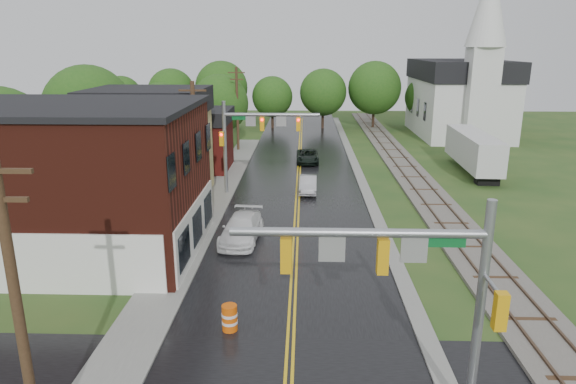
{
  "coord_description": "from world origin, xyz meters",
  "views": [
    {
      "loc": [
        0.47,
        -11.49,
        11.25
      ],
      "look_at": [
        -0.39,
        15.43,
        3.5
      ],
      "focal_mm": 32.0,
      "sensor_mm": 36.0,
      "label": 1
    }
  ],
  "objects_px": {
    "suv_dark": "(307,156)",
    "construction_barrel": "(230,318)",
    "brick_building": "(65,181)",
    "tree_left_a": "(2,140)",
    "utility_pole_c": "(237,108)",
    "tree_left_b": "(90,112)",
    "tree_left_e": "(221,105)",
    "sedan_silver": "(308,185)",
    "tree_left_c": "(163,114)",
    "utility_pole_a": "(18,311)",
    "church": "(462,90)",
    "utility_pole_b": "(195,146)",
    "traffic_signal_far": "(252,131)",
    "pickup_white": "(242,229)",
    "traffic_signal_near": "(408,274)",
    "semi_trailer": "(474,149)"
  },
  "relations": [
    {
      "from": "utility_pole_c",
      "to": "utility_pole_a",
      "type": "bearing_deg",
      "value": -90.0
    },
    {
      "from": "tree_left_b",
      "to": "suv_dark",
      "type": "xyz_separation_m",
      "value": [
        18.65,
        6.24,
        -5.08
      ]
    },
    {
      "from": "utility_pole_b",
      "to": "traffic_signal_near",
      "type": "bearing_deg",
      "value": -62.81
    },
    {
      "from": "tree_left_a",
      "to": "tree_left_b",
      "type": "bearing_deg",
      "value": 78.69
    },
    {
      "from": "brick_building",
      "to": "utility_pole_b",
      "type": "bearing_deg",
      "value": 50.93
    },
    {
      "from": "brick_building",
      "to": "tree_left_a",
      "type": "bearing_deg",
      "value": 136.87
    },
    {
      "from": "traffic_signal_far",
      "to": "utility_pole_a",
      "type": "bearing_deg",
      "value": -97.03
    },
    {
      "from": "brick_building",
      "to": "utility_pole_c",
      "type": "bearing_deg",
      "value": 78.91
    },
    {
      "from": "utility_pole_b",
      "to": "utility_pole_a",
      "type": "bearing_deg",
      "value": -90.0
    },
    {
      "from": "suv_dark",
      "to": "construction_barrel",
      "type": "xyz_separation_m",
      "value": [
        -3.3,
        -31.11,
        -0.08
      ]
    },
    {
      "from": "utility_pole_c",
      "to": "suv_dark",
      "type": "distance_m",
      "value": 10.43
    },
    {
      "from": "construction_barrel",
      "to": "traffic_signal_near",
      "type": "bearing_deg",
      "value": -40.1
    },
    {
      "from": "sedan_silver",
      "to": "tree_left_a",
      "type": "bearing_deg",
      "value": -163.51
    },
    {
      "from": "brick_building",
      "to": "tree_left_a",
      "type": "relative_size",
      "value": 1.65
    },
    {
      "from": "utility_pole_c",
      "to": "tree_left_b",
      "type": "relative_size",
      "value": 0.93
    },
    {
      "from": "tree_left_e",
      "to": "sedan_silver",
      "type": "xyz_separation_m",
      "value": [
        9.65,
        -18.32,
        -4.18
      ]
    },
    {
      "from": "traffic_signal_near",
      "to": "construction_barrel",
      "type": "bearing_deg",
      "value": 139.9
    },
    {
      "from": "traffic_signal_far",
      "to": "tree_left_b",
      "type": "relative_size",
      "value": 0.76
    },
    {
      "from": "tree_left_b",
      "to": "utility_pole_b",
      "type": "bearing_deg",
      "value": -41.86
    },
    {
      "from": "traffic_signal_near",
      "to": "utility_pole_a",
      "type": "relative_size",
      "value": 0.82
    },
    {
      "from": "tree_left_e",
      "to": "utility_pole_b",
      "type": "bearing_deg",
      "value": -85.1
    },
    {
      "from": "traffic_signal_far",
      "to": "sedan_silver",
      "type": "height_order",
      "value": "traffic_signal_far"
    },
    {
      "from": "traffic_signal_far",
      "to": "semi_trailer",
      "type": "distance_m",
      "value": 20.88
    },
    {
      "from": "semi_trailer",
      "to": "sedan_silver",
      "type": "bearing_deg",
      "value": -154.94
    },
    {
      "from": "brick_building",
      "to": "tree_left_b",
      "type": "xyz_separation_m",
      "value": [
        -5.36,
        16.9,
        1.57
      ]
    },
    {
      "from": "tree_left_e",
      "to": "suv_dark",
      "type": "relative_size",
      "value": 1.77
    },
    {
      "from": "tree_left_a",
      "to": "suv_dark",
      "type": "distance_m",
      "value": 26.65
    },
    {
      "from": "utility_pole_c",
      "to": "sedan_silver",
      "type": "height_order",
      "value": "utility_pole_c"
    },
    {
      "from": "brick_building",
      "to": "utility_pole_c",
      "type": "distance_m",
      "value": 29.56
    },
    {
      "from": "tree_left_a",
      "to": "sedan_silver",
      "type": "distance_m",
      "value": 21.88
    },
    {
      "from": "utility_pole_b",
      "to": "semi_trailer",
      "type": "bearing_deg",
      "value": 29.12
    },
    {
      "from": "semi_trailer",
      "to": "tree_left_c",
      "type": "bearing_deg",
      "value": 169.82
    },
    {
      "from": "tree_left_b",
      "to": "construction_barrel",
      "type": "xyz_separation_m",
      "value": [
        15.35,
        -24.87,
        -5.16
      ]
    },
    {
      "from": "utility_pole_b",
      "to": "tree_left_b",
      "type": "height_order",
      "value": "tree_left_b"
    },
    {
      "from": "utility_pole_c",
      "to": "utility_pole_b",
      "type": "bearing_deg",
      "value": -90.0
    },
    {
      "from": "utility_pole_c",
      "to": "tree_left_b",
      "type": "xyz_separation_m",
      "value": [
        -11.05,
        -12.1,
        1.0
      ]
    },
    {
      "from": "utility_pole_a",
      "to": "tree_left_c",
      "type": "bearing_deg",
      "value": 100.02
    },
    {
      "from": "tree_left_a",
      "to": "pickup_white",
      "type": "bearing_deg",
      "value": -16.36
    },
    {
      "from": "suv_dark",
      "to": "utility_pole_c",
      "type": "bearing_deg",
      "value": 141.32
    },
    {
      "from": "church",
      "to": "tree_left_e",
      "type": "xyz_separation_m",
      "value": [
        -28.85,
        -7.84,
        -1.02
      ]
    },
    {
      "from": "church",
      "to": "traffic_signal_near",
      "type": "relative_size",
      "value": 2.72
    },
    {
      "from": "church",
      "to": "sedan_silver",
      "type": "relative_size",
      "value": 5.24
    },
    {
      "from": "church",
      "to": "utility_pole_b",
      "type": "xyz_separation_m",
      "value": [
        -26.8,
        -31.74,
        -1.11
      ]
    },
    {
      "from": "brick_building",
      "to": "tree_left_c",
      "type": "bearing_deg",
      "value": 93.14
    },
    {
      "from": "traffic_signal_far",
      "to": "suv_dark",
      "type": "distance_m",
      "value": 12.69
    },
    {
      "from": "brick_building",
      "to": "church",
      "type": "bearing_deg",
      "value": 50.02
    },
    {
      "from": "utility_pole_c",
      "to": "semi_trailer",
      "type": "bearing_deg",
      "value": -22.65
    },
    {
      "from": "suv_dark",
      "to": "sedan_silver",
      "type": "xyz_separation_m",
      "value": [
        0.0,
        -10.57,
        -0.01
      ]
    },
    {
      "from": "tree_left_a",
      "to": "tree_left_b",
      "type": "height_order",
      "value": "tree_left_b"
    },
    {
      "from": "tree_left_a",
      "to": "brick_building",
      "type": "bearing_deg",
      "value": -43.13
    }
  ]
}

